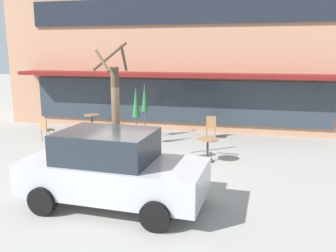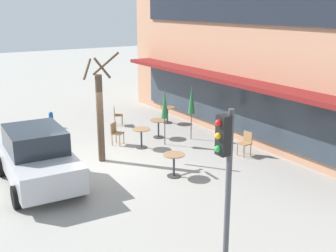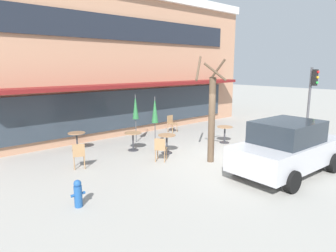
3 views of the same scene
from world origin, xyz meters
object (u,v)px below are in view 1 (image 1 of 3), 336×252
Objects in this scene: patio_umbrella_cream_folded at (145,98)px; parked_sedan at (112,169)px; patio_umbrella_green_folded at (136,103)px; cafe_chair_1 at (46,129)px; cafe_chair_2 at (92,140)px; cafe_chair_0 at (211,125)px; cafe_table_streetside at (123,137)px; street_tree at (116,113)px; cafe_table_near_wall at (92,120)px; cafe_table_mid_patio at (116,129)px; cafe_table_by_tree at (208,146)px.

parked_sedan is at bearing -79.20° from patio_umbrella_cream_folded.
patio_umbrella_green_folded is 3.82m from cafe_chair_1.
patio_umbrella_green_folded is 1.00× the size of patio_umbrella_cream_folded.
cafe_chair_0 is at bearing 43.44° from cafe_chair_2.
cafe_table_streetside is 2.27m from street_tree.
cafe_chair_1 is at bearing -174.21° from patio_umbrella_green_folded.
parked_sedan reaches higher than cafe_table_near_wall.
street_tree is (1.27, -3.10, 1.21)m from cafe_table_mid_patio.
patio_umbrella_cream_folded is 2.47× the size of cafe_chair_2.
parked_sedan is at bearing -70.47° from street_tree.
patio_umbrella_green_folded is 3.40m from cafe_chair_0.
patio_umbrella_cream_folded is (2.64, -0.50, 1.11)m from cafe_table_near_wall.
cafe_table_near_wall is at bearing 146.15° from patio_umbrella_green_folded.
cafe_chair_0 is (2.62, 1.87, -1.10)m from patio_umbrella_green_folded.
cafe_chair_2 is 0.23× the size of street_tree.
cafe_table_mid_patio is (1.75, -1.53, 0.00)m from cafe_table_near_wall.
cafe_table_mid_patio is at bearing 155.93° from cafe_table_by_tree.
cafe_chair_2 is (-0.99, -2.93, -1.10)m from patio_umbrella_cream_folded.
patio_umbrella_green_folded is 5.48m from parked_sedan.
patio_umbrella_green_folded is at bearing -16.18° from cafe_table_mid_patio.
cafe_table_near_wall is at bearing 115.66° from cafe_chair_2.
patio_umbrella_green_folded reaches higher than cafe_table_by_tree.
patio_umbrella_cream_folded is 3.28m from cafe_chair_2.
cafe_table_mid_patio is at bearing -156.06° from cafe_chair_0.
parked_sedan reaches higher than cafe_chair_2.
cafe_table_streetside is 1.00× the size of cafe_table_mid_patio.
cafe_chair_1 is (-6.54, 1.08, 0.01)m from cafe_table_by_tree.
cafe_table_streetside is at bearing -57.58° from cafe_table_mid_patio.
patio_umbrella_green_folded and patio_umbrella_cream_folded have the same top height.
cafe_chair_2 is at bearing 138.72° from street_tree.
cafe_chair_0 is at bearing 23.94° from cafe_table_mid_patio.
cafe_table_near_wall is 0.35× the size of patio_umbrella_green_folded.
cafe_table_streetside is 1.00× the size of cafe_table_by_tree.
cafe_table_mid_patio is at bearing 112.33° from street_tree.
cafe_chair_1 is at bearing -160.36° from cafe_chair_0.
cafe_chair_0 is at bearing 63.79° from street_tree.
patio_umbrella_cream_folded reaches higher than cafe_chair_2.
cafe_table_near_wall is 0.35× the size of patio_umbrella_cream_folded.
cafe_table_mid_patio is (-0.78, 1.23, 0.00)m from cafe_table_streetside.
cafe_table_near_wall is at bearing 149.84° from cafe_table_by_tree.
patio_umbrella_cream_folded is 2.47× the size of cafe_chair_1.
street_tree reaches higher than cafe_chair_2.
cafe_table_by_tree is 4.23m from cafe_table_mid_patio.
cafe_chair_0 is 6.65m from cafe_chair_1.
patio_umbrella_cream_folded is 4.10m from cafe_chair_1.
patio_umbrella_cream_folded reaches higher than cafe_table_by_tree.
street_tree is (0.32, -2.82, 0.09)m from patio_umbrella_green_folded.
cafe_chair_0 is (-0.28, 3.31, 0.01)m from cafe_table_by_tree.
patio_umbrella_cream_folded reaches higher than parked_sedan.
cafe_table_mid_patio is at bearing 87.01° from cafe_chair_2.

